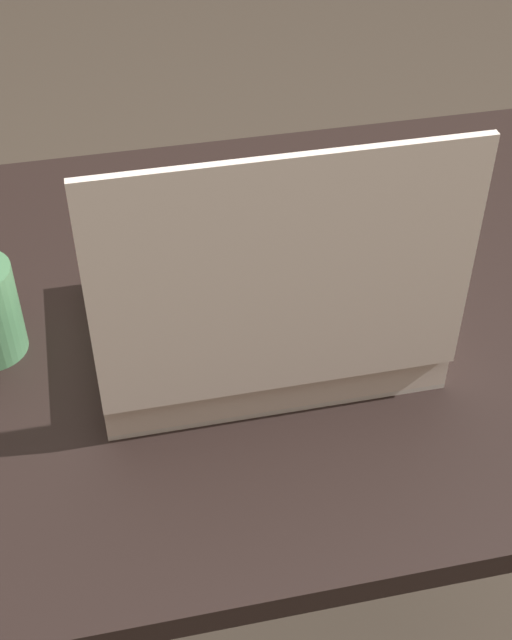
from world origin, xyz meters
TOP-DOWN VIEW (x-y plane):
  - ground_plane at (0.00, 0.00)m, footprint 8.00×8.00m
  - dining_table at (0.00, 0.00)m, footprint 1.01×0.73m
  - donut_box at (0.01, 0.08)m, footprint 0.34×0.25m

SIDE VIEW (x-z plane):
  - ground_plane at x=0.00m, z-range 0.00..0.00m
  - dining_table at x=0.00m, z-range 0.25..0.97m
  - donut_box at x=0.01m, z-range 0.64..0.94m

